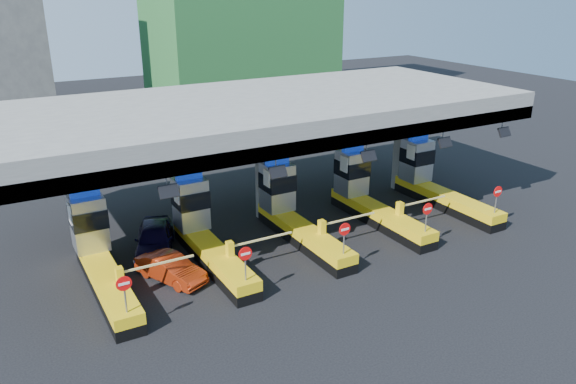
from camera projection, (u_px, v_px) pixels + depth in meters
ground at (294, 237)px, 30.04m from camera, size 120.00×120.00×0.00m
toll_canopy at (267, 114)px, 30.25m from camera, size 28.00×12.09×7.00m
toll_lane_far_left at (98, 253)px, 25.16m from camera, size 4.43×8.00×4.16m
toll_lane_left at (203, 230)px, 27.47m from camera, size 4.43×8.00×4.16m
toll_lane_center at (291, 211)px, 29.78m from camera, size 4.43×8.00×4.16m
toll_lane_right at (367, 195)px, 32.09m from camera, size 4.43×8.00×4.16m
toll_lane_far_right at (432, 180)px, 34.41m from camera, size 4.43×8.00×4.16m
van at (155, 238)px, 28.04m from camera, size 3.23×4.85×1.53m
red_car at (171, 268)px, 25.45m from camera, size 2.63×3.80×1.19m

